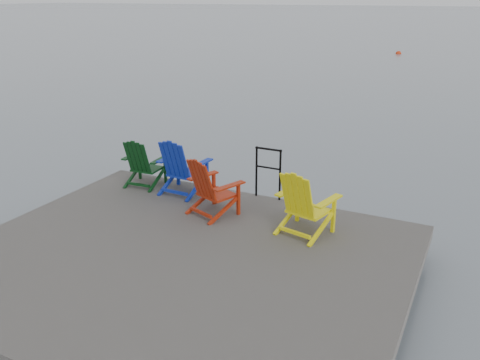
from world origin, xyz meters
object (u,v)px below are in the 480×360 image
at_px(chair_red, 211,186).
at_px(chair_yellow, 304,202).
at_px(chair_green, 143,162).
at_px(buoy_b, 398,54).
at_px(handrail, 268,168).
at_px(chair_blue, 181,166).

distance_m(chair_red, chair_yellow, 1.56).
distance_m(chair_green, buoy_b, 29.92).
height_order(handrail, chair_yellow, chair_yellow).
relative_size(handrail, buoy_b, 2.31).
relative_size(chair_red, buoy_b, 2.46).
xyz_separation_m(handrail, chair_green, (-2.28, -0.47, -0.09)).
distance_m(chair_blue, buoy_b, 29.96).
bearing_deg(chair_red, buoy_b, 115.02).
relative_size(handrail, chair_green, 1.00).
height_order(chair_red, chair_yellow, chair_yellow).
height_order(handrail, chair_green, same).
xyz_separation_m(chair_yellow, buoy_b, (-3.90, 30.50, -1.00)).
bearing_deg(chair_red, chair_green, -178.12).
distance_m(chair_blue, chair_yellow, 2.55).
relative_size(handrail, chair_red, 0.94).
bearing_deg(chair_yellow, chair_red, -167.47).
xyz_separation_m(chair_green, chair_blue, (0.84, -0.01, 0.06)).
bearing_deg(chair_blue, buoy_b, 95.30).
bearing_deg(buoy_b, chair_green, -88.88).
relative_size(chair_yellow, buoy_b, 2.56).
relative_size(handrail, chair_blue, 0.89).
relative_size(handrail, chair_yellow, 0.90).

